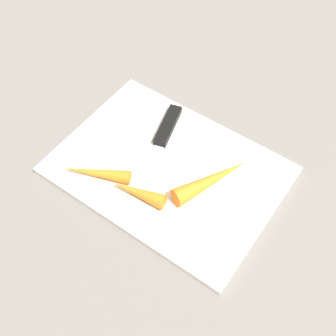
{
  "coord_description": "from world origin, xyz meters",
  "views": [
    {
      "loc": [
        -0.25,
        0.35,
        0.6
      ],
      "look_at": [
        0.0,
        0.0,
        0.01
      ],
      "focal_mm": 47.2,
      "sensor_mm": 36.0,
      "label": 1
    }
  ],
  "objects_px": {
    "carrot_longest": "(212,180)",
    "carrot_medium": "(95,173)",
    "carrot_shortest": "(138,192)",
    "cutting_board": "(168,170)",
    "knife": "(165,131)"
  },
  "relations": [
    {
      "from": "cutting_board",
      "to": "carrot_medium",
      "type": "distance_m",
      "value": 0.12
    },
    {
      "from": "carrot_longest",
      "to": "carrot_medium",
      "type": "bearing_deg",
      "value": 144.07
    },
    {
      "from": "knife",
      "to": "carrot_medium",
      "type": "xyz_separation_m",
      "value": [
        0.04,
        0.14,
        0.01
      ]
    },
    {
      "from": "carrot_longest",
      "to": "knife",
      "type": "bearing_deg",
      "value": 93.36
    },
    {
      "from": "carrot_medium",
      "to": "carrot_shortest",
      "type": "bearing_deg",
      "value": 161.05
    },
    {
      "from": "knife",
      "to": "carrot_shortest",
      "type": "bearing_deg",
      "value": 1.38
    },
    {
      "from": "knife",
      "to": "carrot_medium",
      "type": "bearing_deg",
      "value": -30.97
    },
    {
      "from": "carrot_longest",
      "to": "carrot_medium",
      "type": "xyz_separation_m",
      "value": [
        0.16,
        0.09,
        -0.0
      ]
    },
    {
      "from": "knife",
      "to": "carrot_shortest",
      "type": "distance_m",
      "value": 0.14
    },
    {
      "from": "carrot_longest",
      "to": "carrot_medium",
      "type": "relative_size",
      "value": 1.18
    },
    {
      "from": "cutting_board",
      "to": "knife",
      "type": "bearing_deg",
      "value": -51.02
    },
    {
      "from": "cutting_board",
      "to": "carrot_shortest",
      "type": "distance_m",
      "value": 0.07
    },
    {
      "from": "carrot_shortest",
      "to": "carrot_medium",
      "type": "relative_size",
      "value": 0.8
    },
    {
      "from": "carrot_shortest",
      "to": "carrot_medium",
      "type": "bearing_deg",
      "value": -4.7
    },
    {
      "from": "knife",
      "to": "carrot_medium",
      "type": "height_order",
      "value": "carrot_medium"
    }
  ]
}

